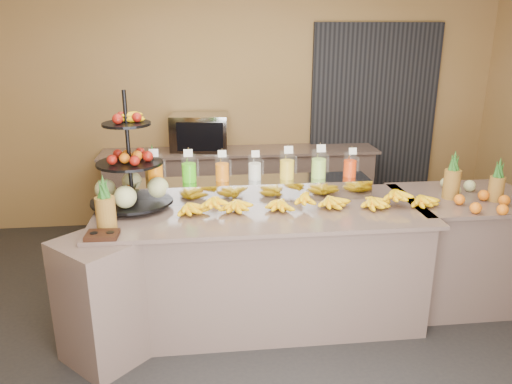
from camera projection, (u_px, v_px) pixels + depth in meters
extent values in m
plane|color=black|center=(266.00, 337.00, 3.79)|extent=(6.00, 6.00, 0.00)
cube|color=olive|center=(238.00, 105.00, 5.72)|extent=(6.00, 0.02, 2.80)
cube|color=black|center=(373.00, 120.00, 5.91)|extent=(1.50, 0.06, 2.20)
cube|color=gray|center=(262.00, 266.00, 3.93)|extent=(2.40, 0.90, 0.90)
cube|color=gray|center=(262.00, 211.00, 3.79)|extent=(2.50, 1.00, 0.03)
cube|color=gray|center=(103.00, 301.00, 3.43)|extent=(0.71, 0.71, 0.90)
cube|color=gray|center=(460.00, 250.00, 4.21)|extent=(1.00, 0.80, 0.90)
cube|color=gray|center=(467.00, 198.00, 4.06)|extent=(1.08, 0.88, 0.03)
cube|color=gray|center=(241.00, 190.00, 5.77)|extent=(3.00, 0.50, 0.90)
cube|color=gray|center=(240.00, 151.00, 5.63)|extent=(3.10, 0.55, 0.03)
cube|color=gray|center=(255.00, 188.00, 4.02)|extent=(1.85, 0.30, 0.15)
cylinder|color=silver|center=(155.00, 169.00, 3.88)|extent=(0.12, 0.12, 0.22)
cylinder|color=orange|center=(156.00, 173.00, 3.89)|extent=(0.11, 0.11, 0.15)
cylinder|color=gray|center=(153.00, 162.00, 3.87)|extent=(0.01, 0.01, 0.26)
cube|color=white|center=(154.00, 153.00, 3.78)|extent=(0.07, 0.02, 0.06)
cylinder|color=silver|center=(189.00, 168.00, 3.91)|extent=(0.12, 0.12, 0.21)
cylinder|color=#3AC10C|center=(189.00, 173.00, 3.92)|extent=(0.11, 0.11, 0.15)
cylinder|color=gray|center=(187.00, 162.00, 3.90)|extent=(0.01, 0.01, 0.25)
cube|color=white|center=(188.00, 153.00, 3.81)|extent=(0.07, 0.02, 0.06)
cylinder|color=silver|center=(222.00, 168.00, 3.94)|extent=(0.11, 0.11, 0.20)
cylinder|color=orange|center=(222.00, 172.00, 3.95)|extent=(0.10, 0.10, 0.14)
cylinder|color=gray|center=(220.00, 162.00, 3.93)|extent=(0.01, 0.01, 0.24)
cube|color=white|center=(222.00, 154.00, 3.85)|extent=(0.06, 0.02, 0.06)
cylinder|color=silver|center=(255.00, 168.00, 3.97)|extent=(0.11, 0.11, 0.20)
cylinder|color=silver|center=(255.00, 171.00, 3.97)|extent=(0.10, 0.10, 0.13)
cylinder|color=gray|center=(253.00, 162.00, 3.96)|extent=(0.01, 0.01, 0.23)
cube|color=white|center=(255.00, 154.00, 3.88)|extent=(0.06, 0.02, 0.05)
cylinder|color=silver|center=(287.00, 165.00, 3.99)|extent=(0.12, 0.12, 0.22)
cylinder|color=yellow|center=(287.00, 169.00, 4.00)|extent=(0.11, 0.11, 0.15)
cylinder|color=gray|center=(285.00, 159.00, 3.98)|extent=(0.01, 0.01, 0.26)
cube|color=white|center=(289.00, 150.00, 3.89)|extent=(0.07, 0.02, 0.06)
cylinder|color=silver|center=(319.00, 164.00, 4.02)|extent=(0.12, 0.12, 0.22)
cylinder|color=#9CD450|center=(319.00, 168.00, 4.03)|extent=(0.11, 0.11, 0.15)
cylinder|color=gray|center=(317.00, 158.00, 4.01)|extent=(0.01, 0.01, 0.26)
cube|color=white|center=(321.00, 148.00, 3.92)|extent=(0.07, 0.02, 0.06)
cylinder|color=silver|center=(350.00, 165.00, 4.05)|extent=(0.11, 0.11, 0.20)
cylinder|color=red|center=(350.00, 168.00, 4.06)|extent=(0.10, 0.10, 0.13)
cylinder|color=gray|center=(348.00, 159.00, 4.04)|extent=(0.01, 0.01, 0.23)
cube|color=white|center=(353.00, 151.00, 3.96)|extent=(0.06, 0.02, 0.05)
ellipsoid|color=yellow|center=(188.00, 206.00, 3.69)|extent=(0.24, 0.18, 0.10)
ellipsoid|color=yellow|center=(236.00, 204.00, 3.73)|extent=(0.24, 0.18, 0.10)
ellipsoid|color=yellow|center=(282.00, 202.00, 3.77)|extent=(0.24, 0.18, 0.10)
ellipsoid|color=yellow|center=(328.00, 201.00, 3.81)|extent=(0.24, 0.18, 0.10)
ellipsoid|color=yellow|center=(372.00, 199.00, 3.84)|extent=(0.24, 0.18, 0.10)
ellipsoid|color=yellow|center=(416.00, 197.00, 3.88)|extent=(0.24, 0.18, 0.10)
ellipsoid|color=yellow|center=(212.00, 196.00, 3.69)|extent=(0.20, 0.16, 0.09)
ellipsoid|color=yellow|center=(305.00, 193.00, 3.77)|extent=(0.20, 0.16, 0.09)
ellipsoid|color=yellow|center=(395.00, 189.00, 3.84)|extent=(0.20, 0.16, 0.09)
cylinder|color=black|center=(129.00, 150.00, 3.70)|extent=(0.04, 0.04, 0.88)
cylinder|color=black|center=(133.00, 200.00, 3.82)|extent=(0.74, 0.74, 0.02)
cylinder|color=black|center=(130.00, 163.00, 3.73)|extent=(0.58, 0.58, 0.02)
cylinder|color=black|center=(126.00, 124.00, 3.63)|extent=(0.41, 0.41, 0.02)
sphere|color=#BDBF83|center=(158.00, 188.00, 3.81)|extent=(0.17, 0.17, 0.17)
sphere|color=maroon|center=(148.00, 156.00, 3.73)|extent=(0.08, 0.08, 0.08)
sphere|color=orange|center=(119.00, 194.00, 3.79)|extent=(0.09, 0.09, 0.09)
cube|color=black|center=(102.00, 235.00, 3.26)|extent=(0.22, 0.17, 0.03)
cylinder|color=brown|center=(106.00, 213.00, 3.37)|extent=(0.13, 0.13, 0.23)
cone|color=#184717|center=(103.00, 186.00, 3.31)|extent=(0.07, 0.07, 0.16)
cylinder|color=brown|center=(154.00, 178.00, 4.11)|extent=(0.14, 0.14, 0.25)
cone|color=#184717|center=(152.00, 154.00, 4.05)|extent=(0.07, 0.07, 0.16)
cylinder|color=brown|center=(452.00, 184.00, 3.98)|extent=(0.13, 0.13, 0.24)
cylinder|color=brown|center=(496.00, 189.00, 3.93)|extent=(0.12, 0.12, 0.20)
ellipsoid|color=orange|center=(484.00, 202.00, 3.79)|extent=(0.35, 0.24, 0.09)
cube|color=gray|center=(200.00, 133.00, 5.51)|extent=(0.66, 0.49, 0.41)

